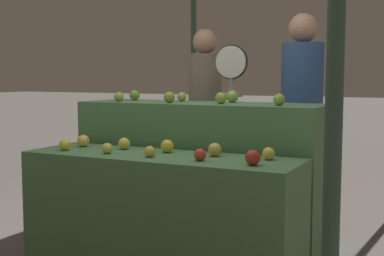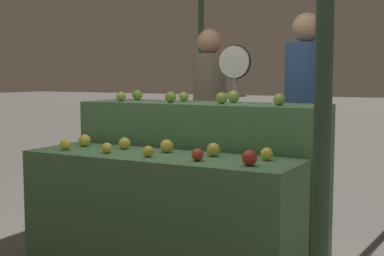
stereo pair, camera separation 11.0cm
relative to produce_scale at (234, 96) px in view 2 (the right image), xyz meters
name	(u,v)px [view 2 (the right image)]	position (x,y,z in m)	size (l,w,h in m)	color
display_counter_front	(159,217)	(0.02, -1.24, -0.74)	(1.81, 0.55, 0.81)	#4C7A4C
display_counter_back	(202,178)	(0.02, -0.64, -0.59)	(1.81, 0.55, 1.11)	#4C7A4C
apple_front_0	(65,144)	(-0.65, -1.35, -0.30)	(0.08, 0.08, 0.08)	gold
apple_front_1	(107,148)	(-0.31, -1.34, -0.30)	(0.07, 0.07, 0.07)	yellow
apple_front_2	(148,151)	(0.01, -1.34, -0.30)	(0.07, 0.07, 0.07)	gold
apple_front_3	(198,155)	(0.35, -1.33, -0.30)	(0.07, 0.07, 0.07)	red
apple_front_4	(249,158)	(0.69, -1.34, -0.29)	(0.09, 0.09, 0.09)	#B72D23
apple_front_5	(85,140)	(-0.66, -1.14, -0.29)	(0.09, 0.09, 0.09)	yellow
apple_front_6	(125,143)	(-0.33, -1.12, -0.29)	(0.08, 0.08, 0.08)	yellow
apple_front_7	(167,146)	(0.01, -1.12, -0.29)	(0.09, 0.09, 0.09)	gold
apple_front_8	(213,150)	(0.36, -1.13, -0.29)	(0.09, 0.09, 0.09)	gold
apple_front_9	(267,154)	(0.70, -1.12, -0.30)	(0.08, 0.08, 0.08)	yellow
apple_back_0	(121,97)	(-0.62, -0.74, 0.01)	(0.07, 0.07, 0.07)	#8EB247
apple_back_1	(171,97)	(-0.18, -0.74, 0.01)	(0.08, 0.08, 0.08)	#7AA338
apple_back_2	(222,98)	(0.23, -0.74, 0.01)	(0.08, 0.08, 0.08)	#84AD3D
apple_back_3	(279,100)	(0.65, -0.74, 0.01)	(0.08, 0.08, 0.08)	#84AD3D
apple_back_4	(137,95)	(-0.62, -0.52, 0.01)	(0.08, 0.08, 0.08)	#7AA338
apple_back_5	(184,97)	(-0.19, -0.53, 0.01)	(0.07, 0.07, 0.07)	#8EB247
apple_back_6	(234,97)	(0.22, -0.52, 0.02)	(0.09, 0.09, 0.09)	#8EB247
produce_scale	(234,96)	(0.00, 0.00, 0.00)	(0.29, 0.20, 1.57)	#99999E
person_vendor_at_scale	(210,106)	(-0.41, 0.36, -0.12)	(0.37, 0.37, 1.74)	#2D2D38
person_customer_left	(305,106)	(0.56, 0.16, -0.08)	(0.46, 0.46, 1.81)	#2D2D38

